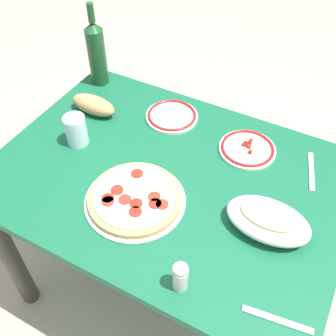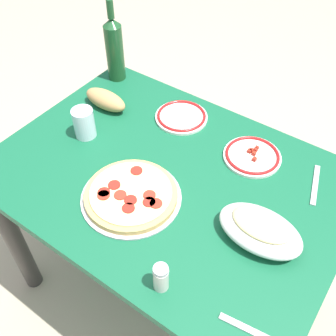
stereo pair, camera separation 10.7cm
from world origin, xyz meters
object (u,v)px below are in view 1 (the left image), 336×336
water_glass (76,130)px  bread_loaf (93,105)px  side_plate_far (172,116)px  baked_pasta_dish (268,219)px  spice_shaker (180,277)px  wine_bottle (97,52)px  dining_table (168,201)px  pepperoni_pizza (135,198)px  side_plate_near (247,149)px

water_glass → bread_loaf: bearing=106.2°
side_plate_far → baked_pasta_dish: bearing=-33.3°
baked_pasta_dish → bread_loaf: size_ratio=1.34×
bread_loaf → spice_shaker: size_ratio=2.06×
baked_pasta_dish → wine_bottle: 0.91m
water_glass → spice_shaker: bearing=-29.3°
dining_table → water_glass: bearing=-178.0°
dining_table → wine_bottle: wine_bottle is taller
wine_bottle → baked_pasta_dish: bearing=-24.2°
side_plate_far → pepperoni_pizza: bearing=-77.7°
baked_pasta_dish → bread_loaf: bearing=165.0°
dining_table → baked_pasta_dish: baked_pasta_dish is taller
pepperoni_pizza → wine_bottle: 0.66m
water_glass → spice_shaker: size_ratio=1.23×
pepperoni_pizza → wine_bottle: wine_bottle is taller
dining_table → baked_pasta_dish: 0.39m
dining_table → side_plate_near: 0.32m
side_plate_near → dining_table: bearing=-129.5°
pepperoni_pizza → bread_loaf: 0.46m
side_plate_far → bread_loaf: bearing=-158.0°
dining_table → bread_loaf: (-0.39, 0.15, 0.17)m
side_plate_far → water_glass: bearing=-129.7°
pepperoni_pizza → side_plate_far: 0.41m
dining_table → wine_bottle: (-0.48, 0.32, 0.27)m
spice_shaker → water_glass: bearing=150.7°
pepperoni_pizza → water_glass: size_ratio=2.84×
pepperoni_pizza → bread_loaf: bearing=140.8°
dining_table → side_plate_near: (0.18, 0.22, 0.15)m
baked_pasta_dish → side_plate_far: bearing=146.7°
dining_table → side_plate_far: side_plate_far is taller
water_glass → bread_loaf: (-0.05, 0.16, -0.02)m
pepperoni_pizza → spice_shaker: 0.30m
dining_table → side_plate_far: size_ratio=5.83×
pepperoni_pizza → spice_shaker: size_ratio=3.50×
pepperoni_pizza → baked_pasta_dish: (0.38, 0.09, 0.03)m
wine_bottle → bread_loaf: (0.09, -0.18, -0.10)m
wine_bottle → side_plate_near: size_ratio=1.69×
wine_bottle → side_plate_near: bearing=-8.5°
water_glass → pepperoni_pizza: bearing=-23.0°
dining_table → bread_loaf: bread_loaf is taller
pepperoni_pizza → side_plate_near: pepperoni_pizza is taller
side_plate_near → bread_loaf: 0.58m
pepperoni_pizza → water_glass: bearing=157.0°
side_plate_near → bread_loaf: (-0.57, -0.08, 0.03)m
pepperoni_pizza → side_plate_near: size_ratio=1.59×
bread_loaf → spice_shaker: spice_shaker is taller
side_plate_far → spice_shaker: 0.67m
side_plate_near → spice_shaker: spice_shaker is taller
wine_bottle → water_glass: size_ratio=3.03×
baked_pasta_dish → side_plate_near: size_ratio=1.25×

